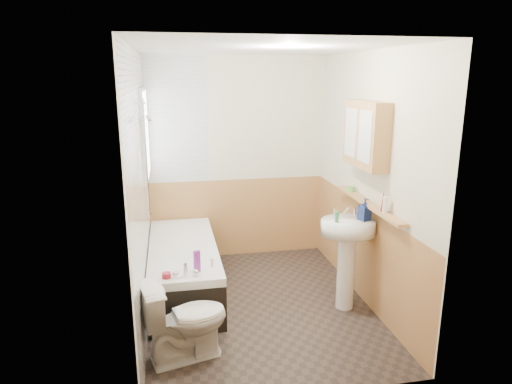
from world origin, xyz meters
TOP-DOWN VIEW (x-y plane):
  - floor at (0.00, 0.00)m, footprint 2.80×2.80m
  - ceiling at (0.00, 0.00)m, footprint 2.80×2.80m
  - wall_back at (0.00, 1.41)m, footprint 2.20×0.02m
  - wall_front at (0.00, -1.41)m, footprint 2.20×0.02m
  - wall_left at (-1.11, 0.00)m, footprint 0.02×2.80m
  - wall_right at (1.11, 0.00)m, footprint 0.02×2.80m
  - wainscot_right at (1.09, 0.00)m, footprint 0.01×2.80m
  - wainscot_front at (0.00, -1.39)m, footprint 2.20×0.01m
  - wainscot_back at (0.00, 1.39)m, footprint 2.20×0.01m
  - tile_cladding_left at (-1.09, 0.00)m, footprint 0.01×2.80m
  - tile_return_back at (-0.73, 1.39)m, footprint 0.75×0.01m
  - window at (-1.06, 0.95)m, footprint 0.03×0.79m
  - bathtub at (-0.73, 0.46)m, footprint 0.70×1.80m
  - shower_riser at (-1.04, 0.43)m, footprint 0.10×0.08m
  - toilet at (-0.76, -0.75)m, footprint 0.77×0.55m
  - sink at (0.84, -0.20)m, footprint 0.54×0.43m
  - pine_shelf at (1.04, -0.18)m, footprint 0.10×1.38m
  - medicine_cabinet at (1.01, -0.09)m, footprint 0.17×0.69m
  - foam_can at (1.04, -0.52)m, footprint 0.04×0.04m
  - green_bottle at (1.04, -0.48)m, footprint 0.05×0.05m
  - black_jar at (1.04, 0.27)m, footprint 0.10×0.10m
  - soap_bottle at (0.98, -0.23)m, footprint 0.16×0.24m
  - clear_bottle at (0.70, -0.24)m, footprint 0.04×0.04m
  - blue_gel at (-0.62, -0.24)m, footprint 0.06×0.05m
  - cream_jar at (-0.90, -0.32)m, footprint 0.09×0.09m
  - orange_bottle at (-0.48, -0.16)m, footprint 0.03×0.03m

SIDE VIEW (x-z plane):
  - floor at x=0.00m, z-range 0.00..0.00m
  - bathtub at x=-0.73m, z-range -0.06..0.61m
  - toilet at x=-0.76m, z-range 0.00..0.68m
  - wainscot_right at x=1.09m, z-range 0.00..1.00m
  - wainscot_front at x=0.00m, z-range 0.00..1.00m
  - wainscot_back at x=0.00m, z-range 0.00..1.00m
  - cream_jar at x=-0.90m, z-range 0.53..0.58m
  - orange_bottle at x=-0.48m, z-range 0.53..0.61m
  - blue_gel at x=-0.62m, z-range 0.53..0.73m
  - sink at x=0.84m, z-range 0.14..1.17m
  - soap_bottle at x=0.98m, z-range 0.92..1.02m
  - clear_bottle at x=0.70m, z-range 0.92..1.03m
  - pine_shelf at x=1.04m, z-range 1.05..1.08m
  - black_jar at x=1.04m, z-range 1.08..1.13m
  - foam_can at x=1.04m, z-range 1.08..1.22m
  - green_bottle at x=1.04m, z-range 1.08..1.28m
  - wall_back at x=0.00m, z-range 0.00..2.50m
  - wall_front at x=0.00m, z-range 0.00..2.50m
  - wall_left at x=-1.11m, z-range 0.00..2.50m
  - wall_right at x=1.11m, z-range 0.00..2.50m
  - tile_cladding_left at x=-1.09m, z-range 0.00..2.50m
  - shower_riser at x=-1.04m, z-range 0.96..2.16m
  - window at x=-1.06m, z-range 1.15..2.15m
  - medicine_cabinet at x=1.01m, z-range 1.41..2.04m
  - tile_return_back at x=-0.73m, z-range 1.00..2.50m
  - ceiling at x=0.00m, z-range 2.50..2.50m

